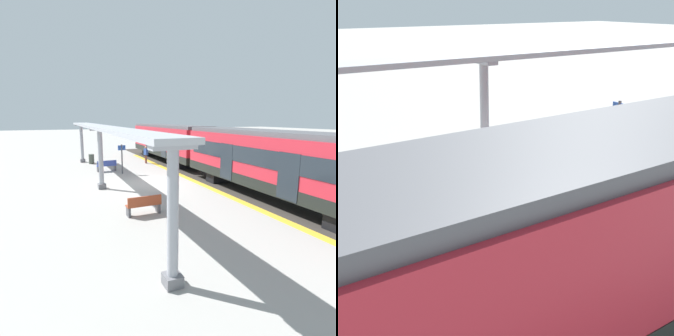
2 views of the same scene
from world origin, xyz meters
TOP-DOWN VIEW (x-y plane):
  - ground_plane at (0.00, 0.00)m, footprint 176.00×176.00m
  - tactile_edge_strip at (-3.08, 0.00)m, footprint 0.43×26.69m
  - trackbed at (-4.90, 0.00)m, footprint 3.20×38.69m
  - train_near_carriage at (-4.89, -8.11)m, footprint 2.65×13.16m
  - train_far_carriage at (-4.89, 5.63)m, footprint 2.65×13.16m
  - canopy_pillar_nearest at (2.85, -10.32)m, footprint 1.10×0.44m
  - canopy_pillar_second at (2.85, 0.22)m, footprint 1.10×0.44m
  - canopy_pillar_third at (2.85, 10.43)m, footprint 1.10×0.44m
  - canopy_beam at (2.85, 0.05)m, footprint 1.20×21.56m
  - bench_near_end at (1.94, 5.40)m, footprint 1.51×0.47m
  - bench_mid_platform at (1.60, -4.98)m, footprint 1.52×0.52m
  - trash_bin at (2.21, -9.07)m, footprint 0.48×0.48m
  - platform_info_sign at (0.71, -3.55)m, footprint 0.56×0.10m
  - passenger_waiting_near_edge at (-2.41, -7.32)m, footprint 0.30×0.49m

SIDE VIEW (x-z plane):
  - ground_plane at x=0.00m, z-range 0.00..0.00m
  - trackbed at x=-4.90m, z-range 0.00..0.01m
  - tactile_edge_strip at x=-3.08m, z-range 0.00..0.01m
  - trash_bin at x=2.21m, z-range 0.00..0.87m
  - bench_near_end at x=1.94m, z-range 0.01..0.87m
  - bench_mid_platform at x=1.60m, z-range 0.01..0.87m
  - passenger_waiting_near_edge at x=-2.41m, z-range 0.20..1.78m
  - platform_info_sign at x=0.71m, z-range 0.23..2.43m
  - canopy_pillar_nearest at x=2.85m, z-range 0.03..3.55m
  - canopy_pillar_second at x=2.85m, z-range 0.03..3.55m
  - canopy_pillar_third at x=2.85m, z-range 0.03..3.55m
  - train_near_carriage at x=-4.89m, z-range 0.09..3.57m
  - train_far_carriage at x=-4.89m, z-range 0.09..3.57m
  - canopy_beam at x=2.85m, z-range 3.52..3.68m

